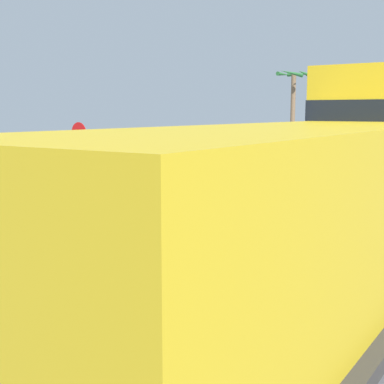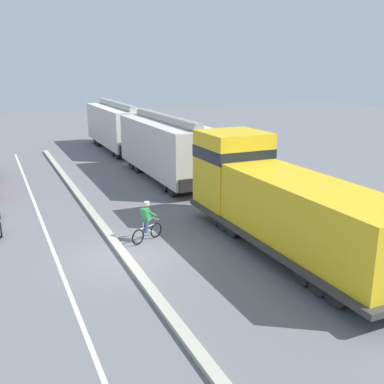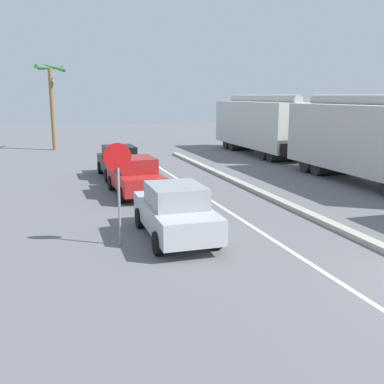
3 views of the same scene
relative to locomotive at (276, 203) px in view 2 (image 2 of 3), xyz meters
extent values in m
plane|color=slate|center=(-5.92, 1.33, -1.80)|extent=(120.00, 120.00, 0.00)
cube|color=#B2AD9E|center=(-5.92, 7.33, -1.72)|extent=(0.36, 36.00, 0.16)
cube|color=silver|center=(-8.32, 7.33, -1.79)|extent=(0.14, 36.00, 0.01)
cube|color=gold|center=(0.00, -1.44, 0.10)|extent=(2.70, 9.86, 2.40)
cube|color=gold|center=(0.00, 3.56, 0.65)|extent=(2.80, 2.80, 3.50)
cube|color=black|center=(0.00, 3.56, 1.44)|extent=(2.83, 2.83, 0.56)
cube|color=#383533|center=(0.00, -0.84, -1.10)|extent=(3.10, 11.60, 0.20)
cylinder|color=#4C4947|center=(0.00, -0.84, -1.25)|extent=(1.10, 3.00, 1.10)
cylinder|color=black|center=(0.00, 3.15, -1.30)|extent=(2.40, 1.00, 1.00)
cylinder|color=black|center=(0.00, 2.35, -1.30)|extent=(2.40, 1.00, 1.00)
cylinder|color=black|center=(0.00, 1.55, -1.30)|extent=(2.40, 1.00, 1.00)
cylinder|color=black|center=(0.00, -3.23, -1.30)|extent=(2.40, 1.00, 1.00)
cylinder|color=black|center=(0.00, -4.03, -1.30)|extent=(2.40, 1.00, 1.00)
cylinder|color=black|center=(0.00, -4.83, -1.30)|extent=(2.40, 1.00, 1.00)
cube|color=beige|center=(0.00, 12.16, 0.35)|extent=(2.90, 10.40, 3.10)
cylinder|color=#A5A39C|center=(0.00, 12.16, 2.08)|extent=(0.60, 9.88, 0.60)
cube|color=black|center=(0.00, 17.41, -0.85)|extent=(2.61, 0.10, 0.70)
cube|color=black|center=(0.00, 6.91, -0.85)|extent=(2.61, 0.10, 0.70)
cylinder|color=black|center=(0.00, 15.93, -1.35)|extent=(2.46, 0.90, 0.90)
cylinder|color=black|center=(0.00, 14.83, -1.35)|extent=(2.46, 0.90, 0.90)
cylinder|color=black|center=(0.00, 9.48, -1.35)|extent=(2.46, 0.90, 0.90)
cylinder|color=black|center=(0.00, 8.38, -1.35)|extent=(2.46, 0.90, 0.90)
cube|color=silver|center=(0.00, 23.76, 0.35)|extent=(2.90, 10.40, 3.10)
cylinder|color=#AFADA7|center=(0.00, 23.76, 2.08)|extent=(0.60, 9.88, 0.60)
cube|color=black|center=(0.00, 29.01, -0.85)|extent=(2.61, 0.10, 0.70)
cube|color=black|center=(0.00, 18.51, -0.85)|extent=(2.61, 0.10, 0.70)
cylinder|color=black|center=(0.00, 27.53, -1.35)|extent=(2.46, 0.90, 0.90)
cylinder|color=black|center=(0.00, 26.43, -1.35)|extent=(2.46, 0.90, 0.90)
cylinder|color=black|center=(0.00, 21.08, -1.35)|extent=(2.46, 0.90, 0.90)
cylinder|color=black|center=(0.00, 19.98, -1.35)|extent=(2.46, 0.90, 0.90)
torus|color=black|center=(-4.09, 2.82, -1.47)|extent=(0.62, 0.34, 0.66)
torus|color=black|center=(-5.04, 2.37, -1.47)|extent=(0.62, 0.34, 0.66)
cylinder|color=silver|center=(-4.57, 2.60, -1.17)|extent=(0.73, 0.38, 0.05)
cylinder|color=silver|center=(-4.48, 2.64, -1.35)|extent=(0.45, 0.25, 0.36)
cylinder|color=silver|center=(-4.76, 2.50, -1.02)|extent=(0.04, 0.04, 0.30)
cylinder|color=silver|center=(-4.16, 2.79, -0.92)|extent=(0.24, 0.45, 0.04)
cylinder|color=#38476B|center=(-4.72, 2.63, -1.12)|extent=(0.33, 0.26, 0.52)
cylinder|color=#38476B|center=(-4.63, 2.45, -1.12)|extent=(0.30, 0.24, 0.52)
cube|color=#338C4C|center=(-4.61, 2.57, -0.60)|extent=(0.44, 0.45, 0.57)
sphere|color=tan|center=(-4.55, 2.60, -0.21)|extent=(0.22, 0.22, 0.22)
cylinder|color=white|center=(-4.55, 2.60, -0.11)|extent=(0.22, 0.22, 0.05)
cylinder|color=#338C4C|center=(-4.50, 2.81, -0.60)|extent=(0.46, 0.28, 0.36)
cylinder|color=#338C4C|center=(-4.36, 2.52, -0.60)|extent=(0.46, 0.28, 0.36)
camera|label=1|loc=(2.78, -8.26, 1.49)|focal=50.00mm
camera|label=2|loc=(-10.12, -14.16, 5.27)|focal=42.00mm
camera|label=3|loc=(-14.35, -5.34, 2.33)|focal=42.00mm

